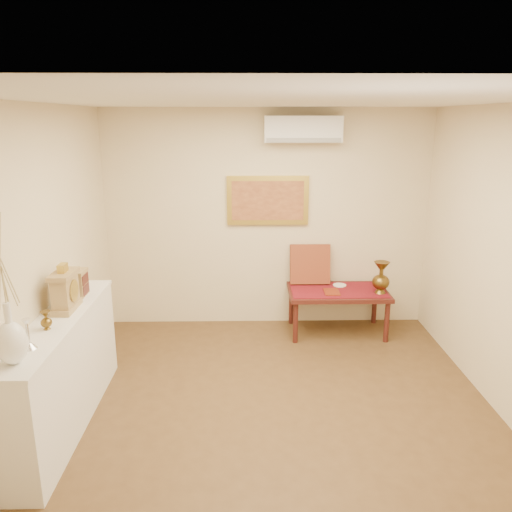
{
  "coord_description": "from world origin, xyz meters",
  "views": [
    {
      "loc": [
        -0.26,
        -3.84,
        2.57
      ],
      "look_at": [
        -0.16,
        1.15,
        1.19
      ],
      "focal_mm": 35.0,
      "sensor_mm": 36.0,
      "label": 1
    }
  ],
  "objects_px": {
    "mantel_clock": "(65,291)",
    "wooden_chest": "(77,283)",
    "display_ledge": "(63,372)",
    "low_table": "(338,295)",
    "white_vase": "(4,287)",
    "brass_urn_tall": "(381,274)"
  },
  "relations": [
    {
      "from": "mantel_clock",
      "to": "wooden_chest",
      "type": "distance_m",
      "value": 0.37
    },
    {
      "from": "brass_urn_tall",
      "to": "mantel_clock",
      "type": "distance_m",
      "value": 3.53
    },
    {
      "from": "low_table",
      "to": "mantel_clock",
      "type": "bearing_deg",
      "value": -147.73
    },
    {
      "from": "brass_urn_tall",
      "to": "wooden_chest",
      "type": "height_order",
      "value": "wooden_chest"
    },
    {
      "from": "brass_urn_tall",
      "to": "mantel_clock",
      "type": "bearing_deg",
      "value": -153.64
    },
    {
      "from": "mantel_clock",
      "to": "low_table",
      "type": "xyz_separation_m",
      "value": [
        2.66,
        1.68,
        -0.67
      ]
    },
    {
      "from": "display_ledge",
      "to": "low_table",
      "type": "xyz_separation_m",
      "value": [
        2.67,
        1.88,
        -0.01
      ]
    },
    {
      "from": "display_ledge",
      "to": "wooden_chest",
      "type": "bearing_deg",
      "value": 90.37
    },
    {
      "from": "white_vase",
      "to": "wooden_chest",
      "type": "relative_size",
      "value": 4.46
    },
    {
      "from": "display_ledge",
      "to": "brass_urn_tall",
      "type": "bearing_deg",
      "value": 29.11
    },
    {
      "from": "display_ledge",
      "to": "mantel_clock",
      "type": "height_order",
      "value": "mantel_clock"
    },
    {
      "from": "brass_urn_tall",
      "to": "display_ledge",
      "type": "xyz_separation_m",
      "value": [
        -3.16,
        -1.76,
        -0.3
      ]
    },
    {
      "from": "white_vase",
      "to": "display_ledge",
      "type": "xyz_separation_m",
      "value": [
        0.0,
        0.78,
        -1.03
      ]
    },
    {
      "from": "brass_urn_tall",
      "to": "low_table",
      "type": "bearing_deg",
      "value": 165.82
    },
    {
      "from": "brass_urn_tall",
      "to": "low_table",
      "type": "distance_m",
      "value": 0.58
    },
    {
      "from": "display_ledge",
      "to": "mantel_clock",
      "type": "xyz_separation_m",
      "value": [
        0.02,
        0.2,
        0.66
      ]
    },
    {
      "from": "mantel_clock",
      "to": "low_table",
      "type": "bearing_deg",
      "value": 32.27
    },
    {
      "from": "brass_urn_tall",
      "to": "display_ledge",
      "type": "relative_size",
      "value": 0.23
    },
    {
      "from": "mantel_clock",
      "to": "wooden_chest",
      "type": "height_order",
      "value": "mantel_clock"
    },
    {
      "from": "white_vase",
      "to": "brass_urn_tall",
      "type": "xyz_separation_m",
      "value": [
        3.16,
        2.54,
        -0.73
      ]
    },
    {
      "from": "display_ledge",
      "to": "low_table",
      "type": "bearing_deg",
      "value": 35.1
    },
    {
      "from": "white_vase",
      "to": "low_table",
      "type": "height_order",
      "value": "white_vase"
    }
  ]
}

